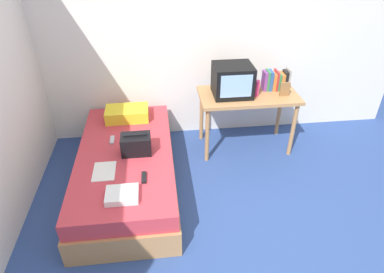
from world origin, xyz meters
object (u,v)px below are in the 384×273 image
at_px(handbag, 136,144).
at_px(desk, 248,101).
at_px(bed, 127,169).
at_px(book_row, 276,80).
at_px(pillow, 127,114).
at_px(water_bottle, 257,88).
at_px(magazine, 104,171).
at_px(picture_frame, 285,89).
at_px(tv, 233,80).
at_px(remote_dark, 144,177).
at_px(folded_towel, 122,195).
at_px(remote_silver, 112,140).

bearing_deg(handbag, desk, 25.27).
bearing_deg(bed, book_row, 21.07).
bearing_deg(book_row, pillow, -179.76).
distance_m(water_bottle, handbag, 1.53).
relative_size(bed, magazine, 6.90).
xyz_separation_m(bed, picture_frame, (1.84, 0.49, 0.61)).
bearing_deg(tv, magazine, -147.36).
height_order(tv, handbag, tv).
xyz_separation_m(book_row, magazine, (-1.97, -1.00, -0.40)).
bearing_deg(water_bottle, handbag, -157.94).
distance_m(book_row, magazine, 2.24).
bearing_deg(remote_dark, pillow, 99.99).
height_order(water_bottle, pillow, water_bottle).
xyz_separation_m(bed, desk, (1.44, 0.59, 0.43)).
distance_m(bed, pillow, 0.75).
bearing_deg(folded_towel, magazine, 117.09).
bearing_deg(water_bottle, remote_dark, -143.13).
bearing_deg(folded_towel, desk, 41.87).
xyz_separation_m(desk, handbag, (-1.32, -0.62, -0.10)).
relative_size(tv, handbag, 1.47).
distance_m(water_bottle, book_row, 0.32).
bearing_deg(remote_silver, pillow, 72.62).
xyz_separation_m(bed, remote_dark, (0.20, -0.45, 0.24)).
relative_size(water_bottle, folded_towel, 0.68).
distance_m(desk, remote_dark, 1.64).
bearing_deg(desk, book_row, 15.53).
distance_m(bed, tv, 1.55).
distance_m(desk, pillow, 1.45).
xyz_separation_m(tv, remote_silver, (-1.39, -0.38, -0.46)).
xyz_separation_m(book_row, pillow, (-1.79, -0.01, -0.33)).
distance_m(bed, picture_frame, 2.00).
distance_m(handbag, folded_towel, 0.67).
height_order(bed, water_bottle, water_bottle).
height_order(bed, desk, desk).
relative_size(pillow, remote_dark, 3.22).
distance_m(picture_frame, handbag, 1.81).
bearing_deg(water_bottle, desk, 140.53).
bearing_deg(desk, magazine, -150.89).
height_order(water_bottle, magazine, water_bottle).
distance_m(tv, book_row, 0.56).
bearing_deg(picture_frame, remote_silver, -172.21).
xyz_separation_m(picture_frame, folded_towel, (-1.82, -1.18, -0.35)).
bearing_deg(tv, pillow, 176.13).
distance_m(water_bottle, remote_silver, 1.73).
bearing_deg(folded_towel, water_bottle, 39.15).
bearing_deg(tv, folded_towel, -133.62).
bearing_deg(remote_dark, book_row, 35.66).
relative_size(tv, folded_towel, 1.57).
xyz_separation_m(desk, remote_silver, (-1.59, -0.38, -0.19)).
xyz_separation_m(book_row, remote_silver, (-1.94, -0.47, -0.39)).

